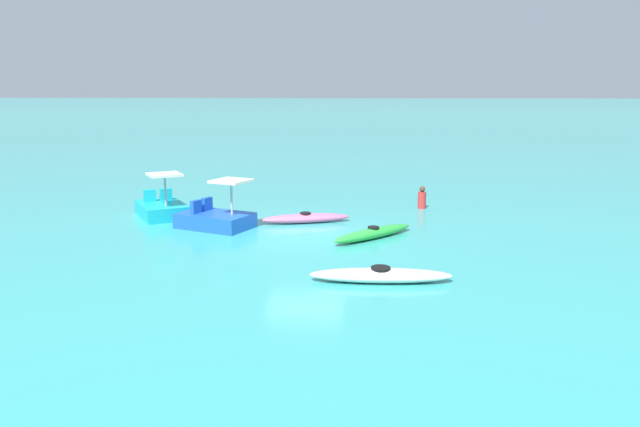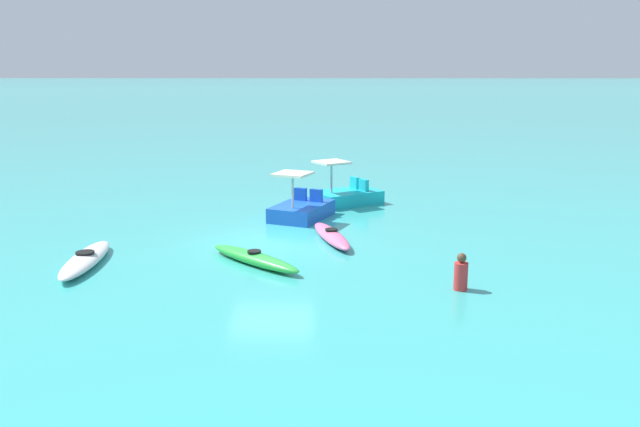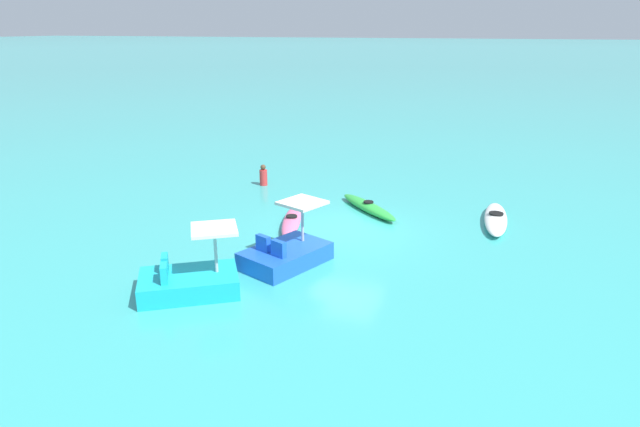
# 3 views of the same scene
# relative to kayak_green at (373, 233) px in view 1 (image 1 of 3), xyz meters

# --- Properties ---
(ground_plane) EXTENTS (600.00, 600.00, 0.00)m
(ground_plane) POSITION_rel_kayak_green_xyz_m (2.19, -0.23, -0.16)
(ground_plane) COLOR #38ADA8
(kayak_green) EXTENTS (2.72, 2.83, 0.37)m
(kayak_green) POSITION_rel_kayak_green_xyz_m (0.00, 0.00, 0.00)
(kayak_green) COLOR green
(kayak_green) RESTS_ON ground_plane
(kayak_white) EXTENTS (3.50, 0.94, 0.37)m
(kayak_white) POSITION_rel_kayak_green_xyz_m (-0.20, 4.38, 0.00)
(kayak_white) COLOR white
(kayak_white) RESTS_ON ground_plane
(kayak_pink) EXTENTS (3.18, 1.46, 0.37)m
(kayak_pink) POSITION_rel_kayak_green_xyz_m (2.37, -2.00, 0.00)
(kayak_pink) COLOR pink
(kayak_pink) RESTS_ON ground_plane
(pedal_boat_blue) EXTENTS (2.79, 2.29, 1.68)m
(pedal_boat_blue) POSITION_rel_kayak_green_xyz_m (5.30, -0.97, 0.17)
(pedal_boat_blue) COLOR blue
(pedal_boat_blue) RESTS_ON ground_plane
(pedal_boat_cyan) EXTENTS (2.55, 2.83, 1.68)m
(pedal_boat_cyan) POSITION_rel_kayak_green_xyz_m (7.71, -2.55, 0.17)
(pedal_boat_cyan) COLOR #19B7C6
(pedal_boat_cyan) RESTS_ON ground_plane
(person_near_shore) EXTENTS (0.34, 0.34, 0.88)m
(person_near_shore) POSITION_rel_kayak_green_xyz_m (-1.87, -5.02, 0.22)
(person_near_shore) COLOR red
(person_near_shore) RESTS_ON ground_plane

